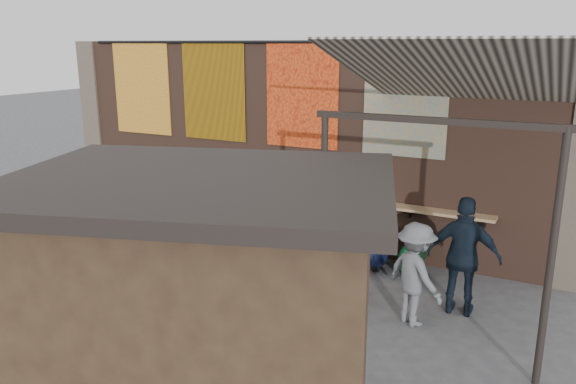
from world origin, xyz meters
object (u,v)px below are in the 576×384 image
object	(u,v)px
diner_left	(139,194)
scooter_stool_9	(415,252)
scooter_stool_4	(262,229)
shopper_navy	(464,257)
scooter_stool_1	(184,217)
scooter_stool_3	(235,223)
scooter_stool_8	(381,250)
diner_right	(135,200)
shelf_box	(244,181)
shopper_grey	(415,274)
market_stall	(206,356)
scooter_stool_7	(350,244)
scooter_stool_5	(291,231)
scooter_stool_0	(162,211)
scooter_stool_2	(211,220)
shopper_tan	(344,252)
scooter_stool_6	(319,238)

from	to	relation	value
diner_left	scooter_stool_9	bearing A→B (deg)	-1.79
scooter_stool_4	shopper_navy	world-z (taller)	shopper_navy
scooter_stool_1	diner_left	distance (m)	1.14
diner_left	shopper_navy	world-z (taller)	shopper_navy
scooter_stool_3	scooter_stool_8	xyz separation A→B (m)	(3.08, 0.06, -0.07)
scooter_stool_9	diner_left	size ratio (longest dim) A/B	0.54
diner_right	shelf_box	bearing A→B (deg)	-6.80
shopper_grey	market_stall	distance (m)	4.17
scooter_stool_7	diner_right	size ratio (longest dim) A/B	0.51
shopper_grey	scooter_stool_4	bearing A→B (deg)	6.72
scooter_stool_5	scooter_stool_8	world-z (taller)	scooter_stool_5
scooter_stool_0	scooter_stool_9	distance (m)	5.52
shopper_navy	scooter_stool_2	bearing A→B (deg)	-14.11
shelf_box	scooter_stool_0	bearing A→B (deg)	-169.86
scooter_stool_7	scooter_stool_9	xyz separation A→B (m)	(1.19, 0.05, 0.03)
shopper_navy	shopper_tan	distance (m)	1.80
scooter_stool_1	scooter_stool_4	xyz separation A→B (m)	(1.91, 0.01, 0.03)
scooter_stool_3	scooter_stool_8	distance (m)	3.08
scooter_stool_8	shopper_grey	world-z (taller)	shopper_grey
scooter_stool_8	shopper_navy	distance (m)	2.09
scooter_stool_3	scooter_stool_7	world-z (taller)	scooter_stool_3
scooter_stool_0	diner_left	world-z (taller)	diner_left
diner_right	market_stall	distance (m)	7.57
scooter_stool_1	scooter_stool_7	size ratio (longest dim) A/B	0.96
scooter_stool_5	shopper_grey	size ratio (longest dim) A/B	0.56
diner_left	shopper_grey	xyz separation A→B (m)	(6.43, -1.54, -0.03)
scooter_stool_0	diner_left	xyz separation A→B (m)	(-0.46, -0.19, 0.38)
scooter_stool_0	shopper_grey	xyz separation A→B (m)	(5.98, -1.73, 0.35)
scooter_stool_4	diner_left	size ratio (longest dim) A/B	0.51
scooter_stool_9	diner_left	distance (m)	6.00
shopper_tan	scooter_stool_9	bearing A→B (deg)	44.92
scooter_stool_3	market_stall	distance (m)	6.79
scooter_stool_0	scooter_stool_6	world-z (taller)	scooter_stool_0
diner_right	scooter_stool_5	bearing A→B (deg)	-18.67
shelf_box	shopper_navy	xyz separation A→B (m)	(4.64, -1.44, -0.33)
scooter_stool_1	scooter_stool_4	size ratio (longest dim) A/B	0.93
scooter_stool_7	shopper_grey	distance (m)	2.44
scooter_stool_1	shopper_tan	world-z (taller)	shopper_tan
market_stall	shopper_tan	bearing A→B (deg)	78.23
scooter_stool_2	scooter_stool_0	bearing A→B (deg)	179.58
diner_right	scooter_stool_3	bearing A→B (deg)	-13.94
scooter_stool_6	diner_left	world-z (taller)	diner_left
scooter_stool_1	scooter_stool_3	world-z (taller)	scooter_stool_3
scooter_stool_7	diner_left	size ratio (longest dim) A/B	0.50
shelf_box	scooter_stool_3	xyz separation A→B (m)	(-0.06, -0.32, -0.84)
scooter_stool_1	shopper_navy	xyz separation A→B (m)	(5.96, -1.10, 0.55)
scooter_stool_5	scooter_stool_3	bearing A→B (deg)	-177.15
shopper_navy	diner_left	bearing A→B (deg)	-9.80
scooter_stool_3	diner_right	bearing A→B (deg)	-164.25
diner_right	market_stall	bearing A→B (deg)	-73.41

